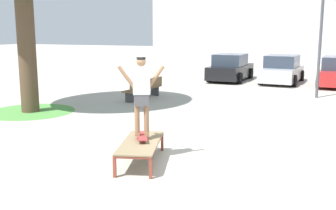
% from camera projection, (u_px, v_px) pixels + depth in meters
% --- Properties ---
extents(ground_plane, '(120.00, 120.00, 0.00)m').
position_uv_depth(ground_plane, '(174.00, 161.00, 8.71)').
color(ground_plane, '#B2AA9E').
extents(skate_box, '(1.28, 2.04, 0.46)m').
position_uv_depth(skate_box, '(141.00, 144.00, 8.52)').
color(skate_box, brown).
rests_on(skate_box, ground).
extents(skateboard, '(0.56, 0.80, 0.09)m').
position_uv_depth(skateboard, '(142.00, 136.00, 8.68)').
color(skateboard, '#B23333').
rests_on(skateboard, skate_box).
extents(skater, '(0.91, 0.55, 1.69)m').
position_uv_depth(skater, '(141.00, 91.00, 8.50)').
color(skater, '#8E6647').
rests_on(skater, skateboard).
extents(grass_patch_near_left, '(3.04, 3.04, 0.01)m').
position_uv_depth(grass_patch_near_left, '(31.00, 111.00, 14.04)').
color(grass_patch_near_left, '#519342').
rests_on(grass_patch_near_left, ground).
extents(car_black, '(2.00, 4.24, 1.50)m').
position_uv_depth(car_black, '(231.00, 68.00, 22.78)').
color(car_black, black).
rests_on(car_black, ground).
extents(car_silver, '(2.09, 4.29, 1.50)m').
position_uv_depth(car_silver, '(282.00, 70.00, 21.65)').
color(car_silver, '#B7BABF').
rests_on(car_silver, ground).
extents(park_bench, '(0.71, 2.43, 0.83)m').
position_uv_depth(park_bench, '(144.00, 88.00, 16.55)').
color(park_bench, brown).
rests_on(park_bench, ground).
extents(light_post, '(0.36, 0.36, 5.83)m').
position_uv_depth(light_post, '(323.00, 5.00, 16.25)').
color(light_post, '#4C4C51').
rests_on(light_post, ground).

